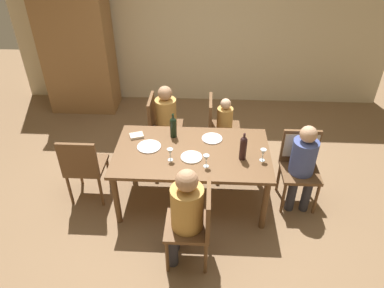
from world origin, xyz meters
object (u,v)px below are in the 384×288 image
(dining_table, at_px, (192,156))
(person_man_bearded, at_px, (168,117))
(wine_bottle_dark_red, at_px, (243,147))
(dinner_plate_guest_left, at_px, (192,157))
(person_woman_host, at_px, (184,211))
(wine_glass_near_right, at_px, (170,152))
(wine_glass_centre, at_px, (206,158))
(chair_far_right, at_px, (218,125))
(person_child_small, at_px, (226,123))
(chair_right_end, at_px, (300,157))
(wine_glass_near_left, at_px, (263,153))
(wine_bottle_tall_green, at_px, (173,127))
(armoire_cabinet, at_px, (77,47))
(chair_left_end, at_px, (83,165))
(chair_near, at_px, (196,221))
(dinner_plate_host, at_px, (149,147))
(chair_far_left, at_px, (160,123))
(dinner_plate_guest_right, at_px, (212,139))
(person_man_guest, at_px, (303,162))

(dining_table, height_order, person_man_bearded, person_man_bearded)
(wine_bottle_dark_red, bearing_deg, dinner_plate_guest_left, -178.42)
(person_woman_host, height_order, wine_glass_near_right, person_woman_host)
(dining_table, height_order, wine_glass_centre, wine_glass_centre)
(wine_glass_near_right, bearing_deg, chair_far_right, 63.00)
(person_child_small, bearing_deg, chair_right_end, 47.72)
(wine_glass_near_left, relative_size, wine_glass_centre, 1.00)
(dining_table, xyz_separation_m, wine_bottle_tall_green, (-0.24, 0.30, 0.21))
(person_woman_host, relative_size, person_child_small, 1.24)
(armoire_cabinet, xyz_separation_m, wine_glass_near_right, (1.76, -2.44, -0.27))
(dining_table, bearing_deg, chair_left_end, -176.09)
(armoire_cabinet, distance_m, wine_glass_near_right, 3.03)
(dining_table, relative_size, wine_bottle_dark_red, 5.41)
(chair_far_right, relative_size, dinner_plate_guest_left, 3.79)
(person_man_bearded, distance_m, wine_glass_near_right, 1.10)
(chair_far_right, xyz_separation_m, wine_glass_centre, (-0.15, -1.17, 0.30))
(armoire_cabinet, bearing_deg, chair_near, -56.62)
(chair_near, relative_size, wine_bottle_tall_green, 2.94)
(chair_left_end, distance_m, wine_glass_near_left, 2.08)
(dinner_plate_host, bearing_deg, dinner_plate_guest_left, -19.31)
(chair_far_left, bearing_deg, wine_glass_centre, 29.40)
(dinner_plate_host, bearing_deg, chair_far_right, 45.69)
(chair_far_left, bearing_deg, dining_table, 28.69)
(person_child_small, height_order, wine_bottle_tall_green, wine_bottle_tall_green)
(chair_far_left, relative_size, person_child_small, 0.98)
(chair_far_left, xyz_separation_m, wine_bottle_tall_green, (0.25, -0.60, 0.33))
(chair_far_left, bearing_deg, dinner_plate_guest_right, 48.53)
(person_woman_host, xyz_separation_m, person_man_bearded, (-0.35, 1.79, -0.03))
(armoire_cabinet, bearing_deg, wine_glass_centre, -49.55)
(wine_glass_near_left, distance_m, dinner_plate_host, 1.31)
(dinner_plate_host, bearing_deg, chair_left_end, -169.60)
(chair_right_end, relative_size, wine_glass_near_right, 6.17)
(chair_right_end, xyz_separation_m, person_man_guest, (0.00, -0.15, 0.04))
(armoire_cabinet, xyz_separation_m, person_woman_host, (1.97, -3.16, -0.43))
(person_woman_host, relative_size, wine_bottle_dark_red, 3.50)
(person_man_bearded, height_order, wine_bottle_dark_red, person_man_bearded)
(wine_glass_centre, height_order, wine_glass_near_right, same)
(wine_bottle_tall_green, height_order, dinner_plate_guest_left, wine_bottle_tall_green)
(wine_bottle_dark_red, relative_size, dinner_plate_guest_right, 1.34)
(chair_far_right, bearing_deg, person_man_guest, 46.18)
(wine_glass_centre, height_order, dinner_plate_guest_right, wine_glass_centre)
(chair_near, distance_m, dinner_plate_guest_right, 1.18)
(dining_table, height_order, wine_glass_near_left, wine_glass_near_left)
(person_child_small, bearing_deg, chair_near, -10.74)
(wine_bottle_tall_green, relative_size, dinner_plate_guest_right, 1.27)
(person_man_guest, xyz_separation_m, wine_bottle_tall_green, (-1.52, 0.32, 0.22))
(armoire_cabinet, height_order, chair_right_end, armoire_cabinet)
(dining_table, bearing_deg, wine_bottle_dark_red, -10.80)
(dining_table, distance_m, person_man_bearded, 0.97)
(chair_far_left, bearing_deg, wine_glass_near_left, 51.17)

